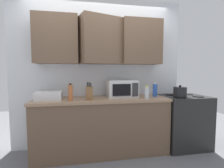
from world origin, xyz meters
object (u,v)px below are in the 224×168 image
stove_range (183,121)px  bottle_spice_jar (70,93)px  dish_rack (49,96)px  bottle_clear_tall (147,92)px  kettle (180,92)px  microwave (122,89)px  knife_block (89,93)px  bottle_blue_cleaner (155,90)px

stove_range → bottle_spice_jar: (-1.92, -0.14, 0.57)m
dish_rack → bottle_clear_tall: 1.51m
kettle → microwave: (-0.93, 0.21, 0.05)m
dish_rack → knife_block: (0.60, -0.11, 0.04)m
bottle_spice_jar → bottle_clear_tall: (1.17, -0.02, -0.02)m
kettle → bottle_clear_tall: (-0.58, -0.01, 0.01)m
dish_rack → bottle_spice_jar: (0.32, -0.16, 0.06)m
bottle_blue_cleaner → bottle_clear_tall: size_ratio=1.10×
dish_rack → bottle_blue_cleaner: 1.72m
dish_rack → stove_range: bearing=-0.5°
bottle_spice_jar → microwave: bearing=14.1°
stove_range → knife_block: bearing=-176.7°
bottle_clear_tall → dish_rack: bearing=173.3°
bottle_spice_jar → knife_block: bearing=9.3°
microwave → bottle_spice_jar: microwave is taller
knife_block → microwave: bearing=16.4°
bottle_blue_cleaner → stove_range: bearing=-3.2°
stove_range → bottle_spice_jar: 2.01m
microwave → knife_block: 0.57m
dish_rack → knife_block: knife_block is taller
stove_range → microwave: bearing=176.5°
bottle_spice_jar → bottle_blue_cleaner: bottle_spice_jar is taller
bottle_spice_jar → dish_rack: bearing=153.9°
knife_block → bottle_clear_tall: (0.90, -0.06, -0.01)m
dish_rack → knife_block: 0.61m
bottle_spice_jar → bottle_blue_cleaner: bearing=6.9°
microwave → bottle_blue_cleaner: size_ratio=2.11×
microwave → bottle_clear_tall: 0.42m
bottle_blue_cleaner → bottle_clear_tall: 0.29m
microwave → bottle_blue_cleaner: microwave is taller
bottle_spice_jar → bottle_blue_cleaner: (1.39, 0.17, -0.01)m
stove_range → bottle_clear_tall: bottle_clear_tall is taller
bottle_clear_tall → stove_range: bearing=11.6°
knife_block → bottle_clear_tall: 0.90m
microwave → bottle_spice_jar: 0.85m
kettle → bottle_spice_jar: size_ratio=0.83×
bottle_spice_jar → kettle: bearing=-0.0°
dish_rack → bottle_spice_jar: bearing=-26.1°
kettle → dish_rack: 2.08m
kettle → bottle_spice_jar: (-1.75, 0.00, 0.03)m
microwave → dish_rack: size_ratio=1.26×
kettle → bottle_spice_jar: bearing=180.0°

